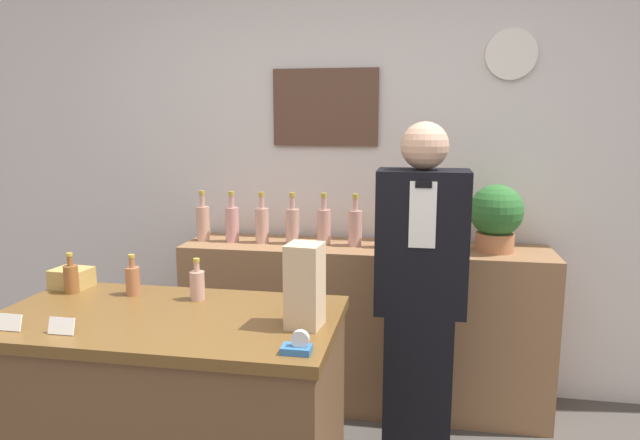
{
  "coord_description": "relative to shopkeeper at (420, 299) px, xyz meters",
  "views": [
    {
      "loc": [
        0.46,
        -1.39,
        1.63
      ],
      "look_at": [
        0.02,
        1.08,
        1.19
      ],
      "focal_mm": 32.0,
      "sensor_mm": 36.0,
      "label": 1
    }
  ],
  "objects": [
    {
      "name": "back_wall",
      "position": [
        -0.47,
        0.81,
        0.54
      ],
      "size": [
        5.2,
        0.09,
        2.7
      ],
      "color": "silver",
      "rests_on": "ground_plane"
    },
    {
      "name": "back_shelf",
      "position": [
        -0.32,
        0.53,
        -0.34
      ],
      "size": [
        2.05,
        0.44,
        0.94
      ],
      "color": "#8E6642",
      "rests_on": "ground_plane"
    },
    {
      "name": "display_counter",
      "position": [
        -0.9,
        -0.75,
        -0.34
      ],
      "size": [
        1.25,
        0.67,
        0.94
      ],
      "color": "brown",
      "rests_on": "ground_plane"
    },
    {
      "name": "shopkeeper",
      "position": [
        0.0,
        0.0,
        0.0
      ],
      "size": [
        0.41,
        0.26,
        1.63
      ],
      "color": "black",
      "rests_on": "ground_plane"
    },
    {
      "name": "potted_plant",
      "position": [
        0.39,
        0.53,
        0.32
      ],
      "size": [
        0.28,
        0.28,
        0.36
      ],
      "color": "#B27047",
      "rests_on": "back_shelf"
    },
    {
      "name": "paper_bag",
      "position": [
        -0.38,
        -0.77,
        0.27
      ],
      "size": [
        0.13,
        0.13,
        0.29
      ],
      "color": "tan",
      "rests_on": "display_counter"
    },
    {
      "name": "tape_dispenser",
      "position": [
        -0.36,
        -1.0,
        0.15
      ],
      "size": [
        0.09,
        0.06,
        0.07
      ],
      "color": "#2D66A8",
      "rests_on": "display_counter"
    },
    {
      "name": "price_card_left",
      "position": [
        -1.35,
        -0.99,
        0.16
      ],
      "size": [
        0.09,
        0.02,
        0.06
      ],
      "color": "white",
      "rests_on": "display_counter"
    },
    {
      "name": "price_card_right",
      "position": [
        -1.15,
        -0.99,
        0.16
      ],
      "size": [
        0.09,
        0.02,
        0.06
      ],
      "color": "white",
      "rests_on": "display_counter"
    },
    {
      "name": "gift_box",
      "position": [
        -1.44,
        -0.5,
        0.17
      ],
      "size": [
        0.16,
        0.14,
        0.08
      ],
      "color": "tan",
      "rests_on": "display_counter"
    },
    {
      "name": "counter_bottle_0",
      "position": [
        -1.39,
        -0.57,
        0.19
      ],
      "size": [
        0.06,
        0.06,
        0.17
      ],
      "color": "brown",
      "rests_on": "display_counter"
    },
    {
      "name": "counter_bottle_1",
      "position": [
        -1.13,
        -0.55,
        0.19
      ],
      "size": [
        0.06,
        0.06,
        0.17
      ],
      "color": "#A46540",
      "rests_on": "display_counter"
    },
    {
      "name": "counter_bottle_2",
      "position": [
        -0.86,
        -0.56,
        0.19
      ],
      "size": [
        0.06,
        0.06,
        0.17
      ],
      "color": "tan",
      "rests_on": "display_counter"
    },
    {
      "name": "shelf_bottle_0",
      "position": [
        -1.26,
        0.52,
        0.23
      ],
      "size": [
        0.08,
        0.08,
        0.29
      ],
      "color": "tan",
      "rests_on": "back_shelf"
    },
    {
      "name": "shelf_bottle_1",
      "position": [
        -1.08,
        0.51,
        0.23
      ],
      "size": [
        0.08,
        0.08,
        0.29
      ],
      "color": "tan",
      "rests_on": "back_shelf"
    },
    {
      "name": "shelf_bottle_2",
      "position": [
        -0.9,
        0.52,
        0.23
      ],
      "size": [
        0.08,
        0.08,
        0.29
      ],
      "color": "tan",
      "rests_on": "back_shelf"
    },
    {
      "name": "shelf_bottle_3",
      "position": [
        -0.72,
        0.52,
        0.23
      ],
      "size": [
        0.08,
        0.08,
        0.29
      ],
      "color": "tan",
      "rests_on": "back_shelf"
    },
    {
      "name": "shelf_bottle_4",
      "position": [
        -0.55,
        0.54,
        0.23
      ],
      "size": [
        0.08,
        0.08,
        0.29
      ],
      "color": "tan",
      "rests_on": "back_shelf"
    },
    {
      "name": "shelf_bottle_5",
      "position": [
        -0.37,
        0.53,
        0.23
      ],
      "size": [
        0.08,
        0.08,
        0.29
      ],
      "color": "tan",
      "rests_on": "back_shelf"
    },
    {
      "name": "shelf_bottle_6",
      "position": [
        -0.19,
        0.52,
        0.23
      ],
      "size": [
        0.08,
        0.08,
        0.29
      ],
      "color": "tan",
      "rests_on": "back_shelf"
    },
    {
      "name": "shelf_bottle_7",
      "position": [
        -0.01,
        0.54,
        0.23
      ],
      "size": [
        0.08,
        0.08,
        0.29
      ],
      "color": "tan",
      "rests_on": "back_shelf"
    },
    {
      "name": "shelf_bottle_8",
      "position": [
        0.17,
        0.54,
        0.23
      ],
      "size": [
        0.08,
        0.08,
        0.29
      ],
      "color": "tan",
      "rests_on": "back_shelf"
    }
  ]
}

